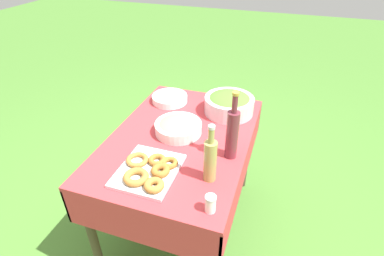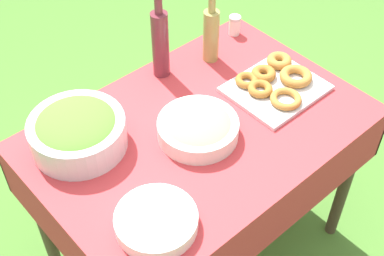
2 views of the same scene
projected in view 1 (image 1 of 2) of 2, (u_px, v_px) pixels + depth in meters
The scene contains 9 objects.
ground_plane at pixel (183, 222), 2.20m from camera, with size 14.00×14.00×0.00m, color #477A2D.
picnic_table at pixel (181, 151), 1.83m from camera, with size 1.17×0.80×0.78m.
salad_bowl at pixel (229, 103), 1.96m from camera, with size 0.32×0.32×0.13m.
pasta_bowl at pixel (178, 127), 1.78m from camera, with size 0.28×0.28×0.08m.
donut_platter at pixel (149, 170), 1.48m from camera, with size 0.35×0.30×0.05m.
plate_stack at pixel (170, 98), 2.11m from camera, with size 0.25×0.25×0.05m.
olive_oil_bottle at pixel (210, 159), 1.40m from camera, with size 0.06×0.06×0.31m.
wine_bottle at pixel (232, 133), 1.53m from camera, with size 0.06×0.06×0.38m.
salt_shaker at pixel (210, 204), 1.28m from camera, with size 0.05×0.05×0.08m.
Camera 1 is at (-1.35, -0.53, 1.79)m, focal length 28.00 mm.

